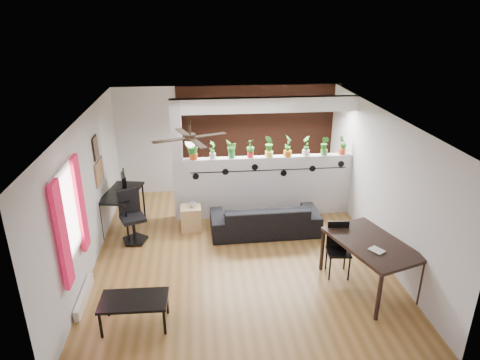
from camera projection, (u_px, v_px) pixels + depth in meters
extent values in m
cube|color=brown|center=(238.00, 254.00, 8.06)|extent=(6.30, 7.10, 0.10)
cube|color=#B7B7BA|center=(226.00, 139.00, 10.34)|extent=(6.30, 0.04, 2.90)
cube|color=#B7B7BA|center=(265.00, 294.00, 4.77)|extent=(6.30, 0.04, 2.90)
cube|color=#B7B7BA|center=(86.00, 194.00, 7.30)|extent=(0.04, 7.10, 2.90)
cube|color=#B7B7BA|center=(381.00, 182.00, 7.81)|extent=(0.04, 7.10, 2.90)
cube|color=white|center=(238.00, 113.00, 7.05)|extent=(6.30, 7.10, 0.10)
cube|color=#BCBCC1|center=(268.00, 186.00, 9.25)|extent=(3.60, 0.18, 1.35)
cube|color=white|center=(270.00, 105.00, 8.58)|extent=(3.60, 0.18, 0.30)
cube|color=#BCBCC1|center=(178.00, 162.00, 8.83)|extent=(0.22, 0.20, 2.60)
cube|color=brown|center=(259.00, 139.00, 10.37)|extent=(3.90, 0.05, 2.60)
cube|color=black|center=(269.00, 170.00, 9.01)|extent=(3.31, 0.01, 0.02)
cylinder|color=black|center=(196.00, 176.00, 8.89)|extent=(0.14, 0.01, 0.14)
cylinder|color=black|center=(225.00, 172.00, 8.92)|extent=(0.14, 0.01, 0.14)
cylinder|color=black|center=(255.00, 167.00, 8.95)|extent=(0.14, 0.01, 0.14)
cylinder|color=black|center=(284.00, 173.00, 9.07)|extent=(0.14, 0.01, 0.14)
cylinder|color=black|center=(312.00, 169.00, 9.10)|extent=(0.14, 0.01, 0.14)
cylinder|color=black|center=(341.00, 164.00, 9.13)|extent=(0.14, 0.01, 0.14)
cube|color=white|center=(67.00, 212.00, 6.11)|extent=(0.02, 0.95, 1.25)
cube|color=white|center=(68.00, 212.00, 6.11)|extent=(0.04, 1.05, 1.35)
cube|color=red|center=(62.00, 236.00, 5.69)|extent=(0.06, 0.30, 1.55)
cube|color=red|center=(80.00, 204.00, 6.61)|extent=(0.06, 0.30, 1.55)
cube|color=silver|center=(84.00, 296.00, 6.66)|extent=(0.08, 1.00, 0.18)
cube|color=#936947|center=(99.00, 172.00, 8.16)|extent=(0.03, 0.60, 0.45)
cube|color=#8C7259|center=(96.00, 148.00, 7.93)|extent=(0.03, 0.30, 0.40)
cube|color=black|center=(95.00, 148.00, 7.93)|extent=(0.02, 0.34, 0.44)
cylinder|color=black|center=(190.00, 128.00, 6.75)|extent=(0.04, 0.04, 0.20)
cylinder|color=black|center=(190.00, 137.00, 6.81)|extent=(0.18, 0.18, 0.10)
sphere|color=white|center=(190.00, 143.00, 6.84)|extent=(0.17, 0.17, 0.17)
cube|color=black|center=(210.00, 135.00, 6.95)|extent=(0.55, 0.29, 0.01)
cube|color=black|center=(183.00, 133.00, 7.09)|extent=(0.29, 0.55, 0.01)
cube|color=black|center=(170.00, 140.00, 6.67)|extent=(0.55, 0.29, 0.01)
cube|color=black|center=(198.00, 143.00, 6.53)|extent=(0.29, 0.55, 0.01)
cylinder|color=#C34416|center=(194.00, 156.00, 8.82)|extent=(0.17, 0.17, 0.12)
imported|color=#195A1A|center=(193.00, 146.00, 8.74)|extent=(0.31, 0.31, 0.36)
cylinder|color=silver|center=(213.00, 156.00, 8.86)|extent=(0.13, 0.13, 0.12)
imported|color=#195A1A|center=(212.00, 147.00, 8.79)|extent=(0.23, 0.24, 0.28)
cylinder|color=#359146|center=(232.00, 155.00, 8.90)|extent=(0.13, 0.13, 0.12)
imported|color=#195A1A|center=(232.00, 147.00, 8.83)|extent=(0.16, 0.20, 0.28)
cylinder|color=red|center=(250.00, 155.00, 8.93)|extent=(0.14, 0.14, 0.12)
imported|color=#195A1A|center=(250.00, 146.00, 8.86)|extent=(0.25, 0.24, 0.29)
cylinder|color=#E1CB4F|center=(269.00, 154.00, 8.97)|extent=(0.17, 0.17, 0.12)
imported|color=#195A1A|center=(269.00, 144.00, 8.89)|extent=(0.23, 0.27, 0.37)
cylinder|color=#C86C17|center=(288.00, 153.00, 9.01)|extent=(0.17, 0.17, 0.12)
imported|color=#195A1A|center=(288.00, 143.00, 8.92)|extent=(0.25, 0.29, 0.37)
cylinder|color=silver|center=(306.00, 153.00, 9.05)|extent=(0.15, 0.15, 0.12)
imported|color=#195A1A|center=(306.00, 143.00, 8.97)|extent=(0.18, 0.22, 0.33)
cylinder|color=#408B32|center=(324.00, 152.00, 9.09)|extent=(0.14, 0.14, 0.12)
imported|color=#195A1A|center=(325.00, 143.00, 9.01)|extent=(0.26, 0.26, 0.31)
cylinder|color=red|center=(342.00, 151.00, 9.12)|extent=(0.14, 0.14, 0.12)
imported|color=#195A1A|center=(343.00, 143.00, 9.05)|extent=(0.22, 0.19, 0.30)
imported|color=black|center=(265.00, 219.00, 8.63)|extent=(2.09, 0.85, 0.61)
cube|color=tan|center=(191.00, 218.00, 8.77)|extent=(0.42, 0.37, 0.50)
imported|color=gray|center=(193.00, 205.00, 8.66)|extent=(0.14, 0.14, 0.10)
cube|color=black|center=(121.00, 193.00, 8.59)|extent=(0.81, 1.24, 0.04)
cylinder|color=black|center=(101.00, 223.00, 8.28)|extent=(0.04, 0.04, 0.78)
cylinder|color=black|center=(127.00, 224.00, 8.24)|extent=(0.04, 0.04, 0.78)
cylinder|color=black|center=(120.00, 200.00, 9.26)|extent=(0.04, 0.04, 0.78)
cylinder|color=black|center=(144.00, 201.00, 9.22)|extent=(0.04, 0.04, 0.78)
imported|color=black|center=(122.00, 185.00, 8.69)|extent=(0.34, 0.13, 0.19)
cylinder|color=black|center=(135.00, 240.00, 8.37)|extent=(0.53, 0.53, 0.04)
cylinder|color=black|center=(134.00, 230.00, 8.29)|extent=(0.06, 0.06, 0.45)
cube|color=black|center=(133.00, 218.00, 8.19)|extent=(0.56, 0.56, 0.07)
cube|color=black|center=(129.00, 201.00, 8.25)|extent=(0.40, 0.21, 0.49)
cube|color=black|center=(372.00, 244.00, 6.77)|extent=(1.34, 1.71, 0.05)
cylinder|color=black|center=(379.00, 298.00, 6.16)|extent=(0.06, 0.06, 0.77)
cylinder|color=black|center=(422.00, 284.00, 6.48)|extent=(0.06, 0.06, 0.77)
cylinder|color=black|center=(322.00, 250.00, 7.37)|extent=(0.06, 0.06, 0.77)
cylinder|color=black|center=(361.00, 240.00, 7.68)|extent=(0.06, 0.06, 0.77)
imported|color=gray|center=(373.00, 252.00, 6.47)|extent=(0.25, 0.27, 0.02)
cube|color=black|center=(339.00, 252.00, 7.19)|extent=(0.42, 0.42, 0.03)
cube|color=black|center=(338.00, 234.00, 7.25)|extent=(0.36, 0.07, 0.48)
cube|color=black|center=(330.00, 269.00, 7.13)|extent=(0.03, 0.03, 0.45)
cube|color=black|center=(349.00, 269.00, 7.13)|extent=(0.03, 0.03, 0.45)
cube|color=black|center=(327.00, 246.00, 7.34)|extent=(0.03, 0.03, 0.92)
cube|color=black|center=(346.00, 246.00, 7.33)|extent=(0.03, 0.03, 0.92)
cube|color=black|center=(134.00, 300.00, 6.04)|extent=(0.97, 0.56, 0.04)
cylinder|color=black|center=(101.00, 326.00, 5.89)|extent=(0.04, 0.04, 0.40)
cylinder|color=black|center=(164.00, 322.00, 5.95)|extent=(0.04, 0.04, 0.40)
cylinder|color=black|center=(107.00, 305.00, 6.30)|extent=(0.04, 0.04, 0.40)
cylinder|color=black|center=(167.00, 302.00, 6.36)|extent=(0.04, 0.04, 0.40)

